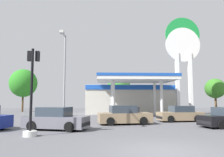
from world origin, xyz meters
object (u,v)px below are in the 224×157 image
(tree_0, at_px, (23,83))
(corner_streetlamp, at_px, (64,71))
(tree_1, at_px, (119,85))
(car_2, at_px, (56,119))
(station_pole_sign, at_px, (183,51))
(tree_2, at_px, (215,89))
(car_4, at_px, (180,114))
(car_3, at_px, (124,116))
(traffic_signal_0, at_px, (31,103))

(tree_0, height_order, corner_streetlamp, tree_0)
(tree_1, bearing_deg, car_2, -104.92)
(station_pole_sign, height_order, tree_2, station_pole_sign)
(tree_0, xyz_separation_m, corner_streetlamp, (10.47, -22.86, -0.92))
(car_4, distance_m, tree_2, 18.75)
(tree_2, xyz_separation_m, corner_streetlamp, (-20.53, -20.66, 0.00))
(car_2, height_order, car_4, car_2)
(station_pole_sign, height_order, car_4, station_pole_sign)
(tree_1, distance_m, tree_2, 15.44)
(car_3, xyz_separation_m, corner_streetlamp, (-4.20, -3.84, 3.06))
(station_pole_sign, relative_size, traffic_signal_0, 2.73)
(car_4, xyz_separation_m, traffic_signal_0, (-10.87, -7.64, 1.11))
(traffic_signal_0, distance_m, corner_streetlamp, 3.03)
(tree_0, relative_size, tree_2, 1.31)
(car_3, distance_m, tree_2, 23.64)
(station_pole_sign, bearing_deg, car_4, -113.20)
(car_4, distance_m, corner_streetlamp, 11.55)
(car_3, distance_m, car_4, 5.63)
(car_4, height_order, traffic_signal_0, traffic_signal_0)
(car_2, distance_m, car_4, 11.24)
(station_pole_sign, relative_size, car_4, 3.17)
(car_3, distance_m, tree_0, 24.35)
(car_2, distance_m, corner_streetlamp, 3.23)
(car_2, xyz_separation_m, traffic_signal_0, (-0.83, -2.59, 1.08))
(car_2, relative_size, car_4, 1.08)
(traffic_signal_0, xyz_separation_m, tree_2, (21.94, 22.44, 1.99))
(tree_1, bearing_deg, station_pole_sign, -45.65)
(traffic_signal_0, xyz_separation_m, tree_1, (6.64, 24.39, 2.65))
(car_4, height_order, tree_2, tree_2)
(car_4, xyz_separation_m, tree_1, (-4.23, 16.75, 3.76))
(car_3, relative_size, tree_1, 0.70)
(tree_0, distance_m, tree_2, 31.09)
(traffic_signal_0, bearing_deg, station_pole_sign, 48.16)
(station_pole_sign, bearing_deg, corner_streetlamp, -132.23)
(corner_streetlamp, bearing_deg, tree_1, 76.99)
(tree_1, bearing_deg, corner_streetlamp, -103.01)
(car_3, xyz_separation_m, car_4, (5.25, 2.02, -0.04))
(tree_2, distance_m, corner_streetlamp, 29.13)
(tree_0, relative_size, tree_1, 1.12)
(traffic_signal_0, xyz_separation_m, corner_streetlamp, (1.41, 1.78, 2.00))
(car_2, relative_size, tree_2, 0.83)
(car_4, relative_size, tree_0, 0.59)
(tree_0, bearing_deg, car_3, -52.36)
(car_3, xyz_separation_m, tree_0, (-14.67, 19.02, 3.99))
(car_4, xyz_separation_m, tree_0, (-19.92, 17.00, 4.03))
(station_pole_sign, xyz_separation_m, tree_0, (-23.62, 8.37, -3.67))
(corner_streetlamp, bearing_deg, tree_2, 45.18)
(car_4, xyz_separation_m, corner_streetlamp, (-9.45, -5.86, 3.10))
(tree_1, xyz_separation_m, corner_streetlamp, (-5.22, -22.61, -0.65))
(tree_0, bearing_deg, tree_1, -0.92)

